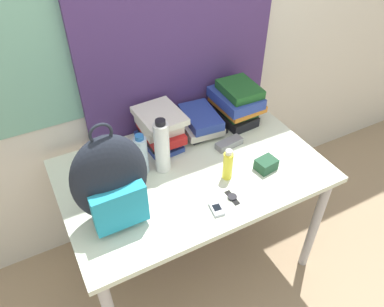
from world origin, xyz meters
TOP-DOWN VIEW (x-y plane):
  - wall_back at (-0.00, 0.90)m, footprint 6.00×0.06m
  - curtain_blue at (0.16, 0.84)m, footprint 1.09×0.04m
  - desk at (0.00, 0.41)m, footprint 1.28×0.81m
  - backpack at (-0.42, 0.30)m, footprint 0.32×0.20m
  - book_stack_left at (-0.05, 0.66)m, footprint 0.22×0.28m
  - book_stack_center at (0.19, 0.67)m, footprint 0.24×0.28m
  - book_stack_right at (0.42, 0.66)m, footprint 0.24×0.29m
  - water_bottle at (-0.22, 0.51)m, footprint 0.06×0.06m
  - sports_bottle at (-0.12, 0.48)m, footprint 0.07×0.07m
  - sunscreen_bottle at (0.12, 0.28)m, footprint 0.05×0.05m
  - cell_phone at (-0.03, 0.12)m, footprint 0.06×0.09m
  - sunglasses_case at (0.26, 0.47)m, footprint 0.16×0.08m
  - camera_pouch at (0.32, 0.24)m, footprint 0.11×0.09m
  - wristwatch at (0.07, 0.15)m, footprint 0.04×0.09m

SIDE VIEW (x-z plane):
  - desk at x=0.00m, z-range 0.29..1.04m
  - wristwatch at x=0.07m, z-range 0.75..0.76m
  - cell_phone at x=-0.03m, z-range 0.75..0.76m
  - sunglasses_case at x=0.26m, z-range 0.75..0.78m
  - camera_pouch at x=0.32m, z-range 0.75..0.81m
  - book_stack_center at x=0.19m, z-range 0.75..0.86m
  - sunscreen_bottle at x=0.12m, z-range 0.74..0.91m
  - book_stack_left at x=-0.05m, z-range 0.75..0.95m
  - water_bottle at x=-0.22m, z-range 0.74..0.96m
  - book_stack_right at x=0.42m, z-range 0.75..0.98m
  - sports_bottle at x=-0.12m, z-range 0.74..1.03m
  - backpack at x=-0.42m, z-range 0.71..1.20m
  - curtain_blue at x=0.16m, z-range 0.00..2.50m
  - wall_back at x=0.00m, z-range 0.00..2.50m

